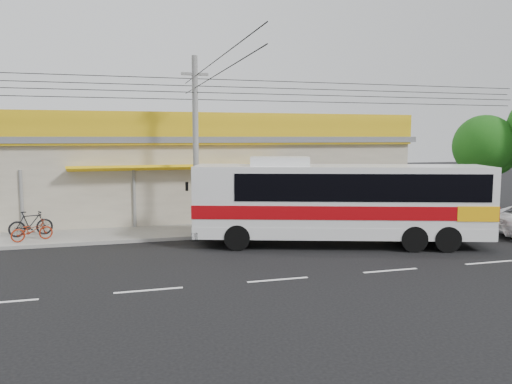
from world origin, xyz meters
TOP-DOWN VIEW (x-y plane):
  - ground at (0.00, 0.00)m, footprint 120.00×120.00m
  - sidewalk at (0.00, 6.00)m, footprint 30.00×3.20m
  - lane_markings at (0.00, -2.50)m, footprint 50.00×0.12m
  - storefront_building at (-0.01, 11.54)m, footprint 22.60×9.20m
  - coach_bus at (4.22, 1.58)m, footprint 12.14×6.09m
  - motorbike_red at (-8.29, 5.32)m, footprint 1.77×1.18m
  - motorbike_dark at (-8.49, 6.43)m, footprint 1.91×1.10m
  - utility_pole at (-1.32, 5.40)m, footprint 34.00×14.00m
  - tree_far at (15.35, 6.54)m, footprint 3.45×3.45m

SIDE VIEW (x-z plane):
  - ground at x=0.00m, z-range 0.00..0.00m
  - lane_markings at x=0.00m, z-range -0.01..0.01m
  - sidewalk at x=0.00m, z-range 0.00..0.15m
  - motorbike_red at x=-8.29m, z-range 0.15..1.03m
  - motorbike_dark at x=-8.49m, z-range 0.15..1.26m
  - coach_bus at x=4.22m, z-range 0.13..3.81m
  - storefront_building at x=-0.01m, z-range -0.55..5.15m
  - tree_far at x=15.35m, z-range 1.01..6.74m
  - utility_pole at x=-1.32m, z-range 2.62..10.70m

